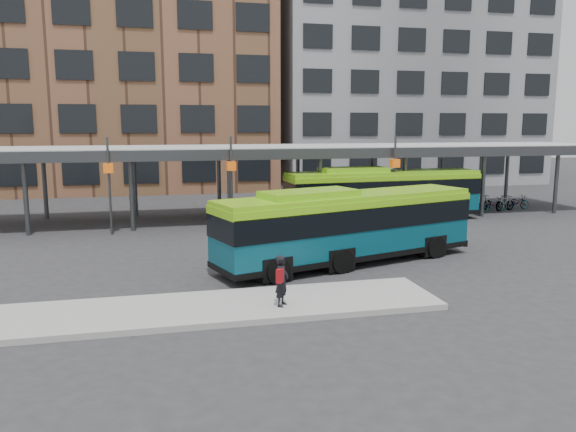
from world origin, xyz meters
name	(u,v)px	position (x,y,z in m)	size (l,w,h in m)	color
ground	(349,274)	(0.00, 0.00, 0.00)	(120.00, 120.00, 0.00)	#28282B
boarding_island	(205,309)	(-5.50, -3.00, 0.09)	(14.00, 3.00, 0.18)	gray
canopy	(275,151)	(-0.06, 12.87, 3.91)	(40.00, 6.53, 4.80)	#999B9E
building_brick	(112,57)	(-10.00, 32.00, 11.00)	(26.00, 14.00, 22.00)	brown
building_grey	(398,75)	(16.00, 32.00, 10.00)	(24.00, 14.00, 20.00)	slate
bus_front	(347,224)	(0.43, 1.51, 1.56)	(11.08, 5.42, 3.00)	#073F4F
bus_rear	(382,193)	(5.64, 10.46, 1.59)	(11.22, 2.99, 3.06)	#073F4F
pedestrian	(282,280)	(-3.31, -3.52, 0.94)	(0.60, 0.66, 1.50)	black
bike_rack	(485,204)	(13.21, 12.08, 0.47)	(6.27, 1.46, 1.05)	slate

